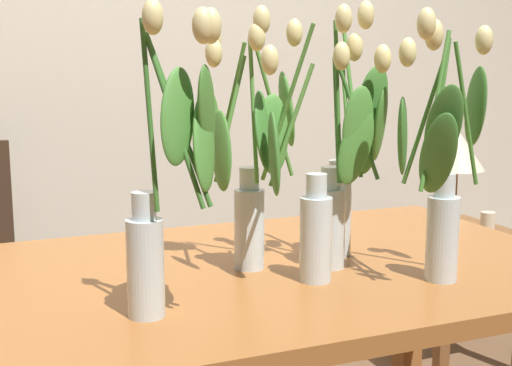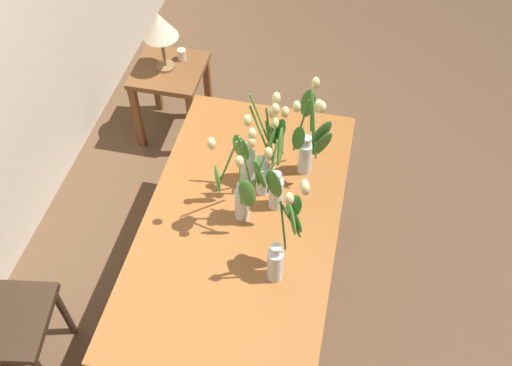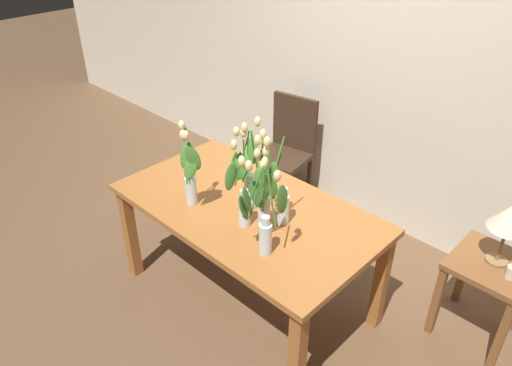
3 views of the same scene
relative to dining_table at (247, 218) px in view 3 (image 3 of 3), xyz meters
The scene contains 13 objects.
ground_plane 0.65m from the dining_table, ahead, with size 18.00×18.00×0.00m, color brown.
room_wall_rear 1.57m from the dining_table, 90.00° to the left, with size 9.00×0.10×2.70m, color beige.
dining_table is the anchor object (origin of this frame).
tulip_vase_0 0.38m from the dining_table, 22.58° to the right, with size 0.17×0.14×0.58m.
tulip_vase_1 0.32m from the dining_table, ahead, with size 0.23×0.22×0.55m.
tulip_vase_2 0.31m from the dining_table, 54.40° to the right, with size 0.16×0.17×0.57m.
tulip_vase_3 0.45m from the dining_table, 133.99° to the right, with size 0.18×0.15×0.56m.
tulip_vase_4 0.38m from the dining_table, ahead, with size 0.12×0.18×0.59m.
tulip_vase_5 0.54m from the dining_table, 34.88° to the right, with size 0.23×0.22×0.56m.
dining_chair 1.23m from the dining_table, 119.04° to the left, with size 0.46×0.46×0.93m.
side_table 1.45m from the dining_table, 32.20° to the left, with size 0.44×0.44×0.55m.
table_lamp 1.46m from the dining_table, 32.79° to the left, with size 0.22×0.22×0.40m.
pillar_candle 1.50m from the dining_table, 28.07° to the left, with size 0.06×0.06×0.07m, color beige.
Camera 3 is at (1.69, -1.67, 2.39)m, focal length 33.97 mm.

